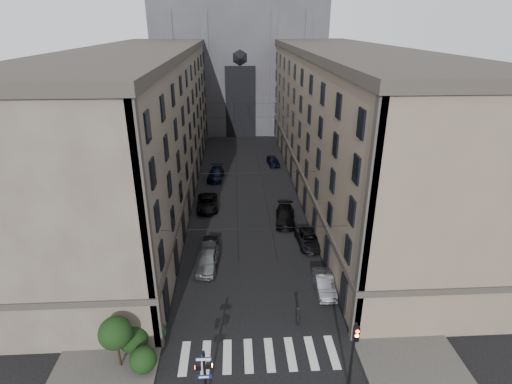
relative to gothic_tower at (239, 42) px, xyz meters
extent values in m
cube|color=#383533|center=(-10.50, -38.96, -17.72)|extent=(7.00, 80.00, 0.15)
cube|color=#383533|center=(10.50, -38.96, -17.72)|extent=(7.00, 80.00, 0.15)
cube|color=beige|center=(0.00, -69.96, -17.79)|extent=(11.00, 3.20, 0.01)
cube|color=#51463E|center=(-13.50, -38.96, -8.80)|extent=(13.00, 60.00, 18.00)
cube|color=#38332D|center=(-13.50, -38.96, 0.60)|extent=(13.60, 60.60, 0.90)
cube|color=#38332D|center=(-13.50, -38.96, -13.60)|extent=(13.40, 60.30, 0.50)
cube|color=brown|center=(13.50, -38.96, -8.80)|extent=(13.00, 60.00, 18.00)
cube|color=#38332D|center=(13.50, -38.96, 0.60)|extent=(13.60, 60.60, 0.90)
cube|color=#38332D|center=(13.50, -38.96, -13.60)|extent=(13.40, 60.30, 0.50)
cube|color=#2D2D33|center=(0.00, 0.04, -2.80)|extent=(34.00, 22.00, 30.00)
cube|color=black|center=(0.00, -11.01, -10.80)|extent=(6.00, 0.30, 14.00)
cylinder|color=black|center=(-3.50, -73.46, -15.80)|extent=(0.18, 0.18, 4.00)
cube|color=orange|center=(-3.22, -73.46, -14.90)|extent=(0.34, 0.24, 0.38)
cube|color=#FF0C07|center=(-3.88, -73.36, -15.10)|extent=(0.34, 0.24, 0.38)
cube|color=navy|center=(-3.50, -73.59, -14.25)|extent=(0.95, 0.05, 0.24)
cube|color=navy|center=(-3.50, -73.59, -15.65)|extent=(0.85, 0.05, 0.27)
cylinder|color=black|center=(5.60, -72.96, -15.20)|extent=(0.20, 0.20, 5.20)
cube|color=black|center=(5.60, -73.18, -13.20)|extent=(0.34, 0.30, 1.00)
cylinder|color=#FF0C07|center=(5.60, -73.34, -12.88)|extent=(0.22, 0.05, 0.22)
cylinder|color=orange|center=(5.60, -73.34, -13.20)|extent=(0.22, 0.05, 0.22)
cylinder|color=black|center=(5.60, -73.34, -13.52)|extent=(0.22, 0.05, 0.22)
sphere|color=black|center=(-7.80, -70.96, -16.75)|extent=(1.80, 1.80, 1.80)
sphere|color=black|center=(-8.80, -69.16, -16.65)|extent=(2.00, 2.00, 2.00)
sphere|color=black|center=(-7.40, -68.16, -16.95)|extent=(1.40, 1.40, 1.40)
cylinder|color=black|center=(-9.50, -70.46, -16.45)|extent=(0.16, 0.16, 2.40)
sphere|color=black|center=(-9.50, -70.46, -14.85)|extent=(2.20, 2.20, 2.20)
cylinder|color=black|center=(0.00, -64.96, -10.30)|extent=(14.00, 0.03, 0.03)
cylinder|color=black|center=(0.00, -52.96, -10.30)|extent=(14.00, 0.03, 0.03)
cylinder|color=black|center=(0.00, -39.96, -10.30)|extent=(14.00, 0.03, 0.03)
cylinder|color=black|center=(0.00, -26.96, -10.30)|extent=(14.00, 0.03, 0.03)
cylinder|color=black|center=(0.00, -14.96, -10.30)|extent=(14.00, 0.03, 0.03)
cylinder|color=black|center=(-1.30, -38.96, -10.70)|extent=(0.03, 60.00, 0.03)
cylinder|color=black|center=(1.30, -38.96, -10.70)|extent=(0.03, 60.00, 0.03)
imported|color=slate|center=(-4.20, -58.76, -16.97)|extent=(2.37, 4.99, 1.65)
imported|color=black|center=(-4.20, -56.19, -17.13)|extent=(1.76, 4.19, 1.35)
imported|color=black|center=(-4.98, -45.42, -17.04)|extent=(2.80, 5.60, 1.52)
imported|color=black|center=(-4.32, -35.02, -17.03)|extent=(2.59, 5.48, 1.55)
imported|color=gray|center=(6.15, -62.90, -17.08)|extent=(1.60, 4.39, 1.44)
imported|color=black|center=(6.20, -55.09, -17.10)|extent=(2.62, 5.17, 1.40)
imported|color=black|center=(4.35, -49.74, -17.01)|extent=(2.79, 5.62, 1.57)
imported|color=black|center=(4.89, -29.30, -17.08)|extent=(2.15, 4.39, 1.44)
imported|color=black|center=(3.23, -66.96, -16.99)|extent=(0.47, 0.64, 1.61)
camera|label=1|loc=(-1.42, -91.39, 3.92)|focal=28.00mm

